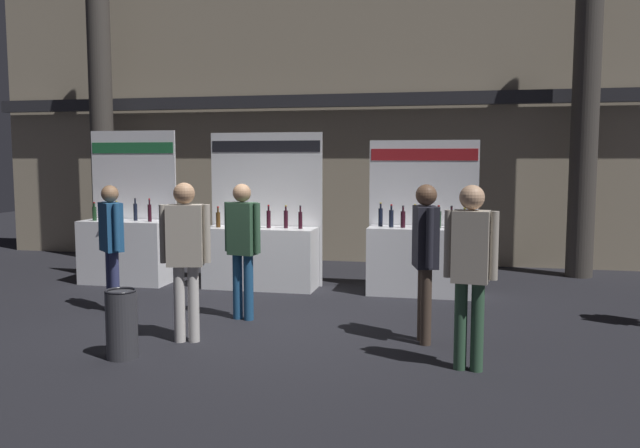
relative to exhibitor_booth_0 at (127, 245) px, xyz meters
The scene contains 11 objects.
ground_plane 3.59m from the exhibitor_booth_0, 35.90° to the right, with size 28.89×28.89×0.00m, color black.
hall_colonnade 4.70m from the exhibitor_booth_0, 46.10° to the left, with size 14.44×1.24×5.76m.
exhibitor_booth_0 is the anchor object (origin of this frame).
exhibitor_booth_1 2.29m from the exhibitor_booth_0, ahead, with size 1.85×0.66×2.47m.
exhibitor_booth_2 4.81m from the exhibitor_booth_0, ahead, with size 1.67×0.66×2.33m.
trash_bin 4.21m from the exhibitor_booth_0, 61.92° to the right, with size 0.32×0.32×0.72m.
visitor_0 5.59m from the exhibitor_booth_0, 26.46° to the right, with size 0.32×0.53×1.77m.
visitor_1 3.86m from the exhibitor_booth_0, 51.61° to the right, with size 0.55×0.30×1.79m.
visitor_4 2.08m from the exhibitor_booth_0, 66.39° to the right, with size 0.44×0.43×1.70m.
visitor_6 3.31m from the exhibitor_booth_0, 35.63° to the right, with size 0.50×0.28×1.74m.
visitor_7 6.42m from the exhibitor_booth_0, 31.47° to the right, with size 0.51×0.29×1.80m.
Camera 1 is at (2.47, -7.50, 2.05)m, focal length 36.02 mm.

